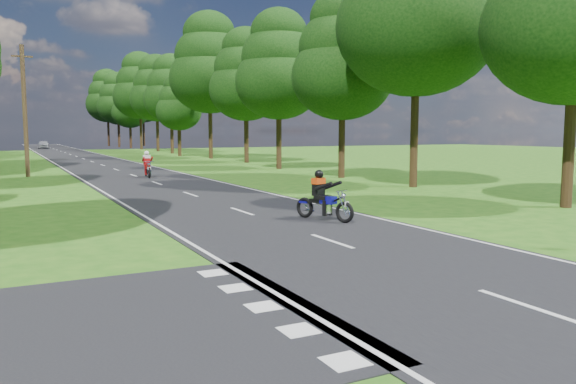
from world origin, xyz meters
TOP-DOWN VIEW (x-y plane):
  - ground at (0.00, 0.00)m, footprint 160.00×160.00m
  - main_road at (0.00, 50.00)m, footprint 7.00×140.00m
  - road_markings at (-0.14, 48.13)m, footprint 7.40×140.00m
  - treeline at (1.43, 60.06)m, footprint 40.00×115.35m
  - telegraph_pole at (-6.00, 28.00)m, footprint 1.20×0.26m
  - rider_near_blue at (1.55, 5.00)m, footprint 1.28×2.01m
  - rider_far_red at (0.46, 24.11)m, footprint 0.84×1.98m
  - distant_car at (-1.43, 86.08)m, footprint 1.89×4.11m

SIDE VIEW (x-z plane):
  - ground at x=0.00m, z-range 0.00..0.00m
  - main_road at x=0.00m, z-range 0.00..0.02m
  - road_markings at x=-0.14m, z-range 0.02..0.03m
  - distant_car at x=-1.43m, z-range 0.02..1.38m
  - rider_near_blue at x=1.55m, z-range 0.02..1.61m
  - rider_far_red at x=0.46m, z-range 0.02..1.62m
  - telegraph_pole at x=-6.00m, z-range 0.07..8.07m
  - treeline at x=1.43m, z-range 0.86..15.65m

